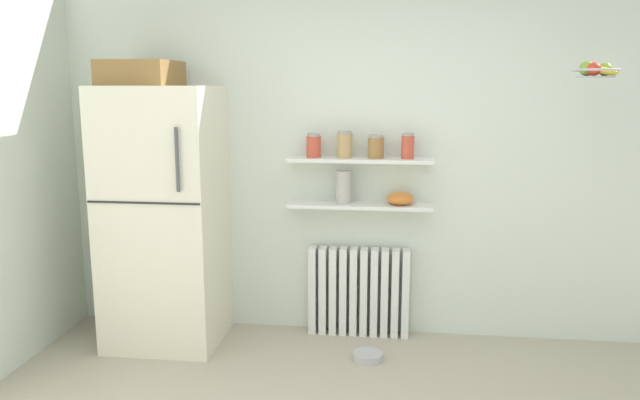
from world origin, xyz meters
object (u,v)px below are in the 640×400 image
at_px(radiator, 359,292).
at_px(storage_jar_1, 345,145).
at_px(storage_jar_0, 314,146).
at_px(vase, 344,187).
at_px(refrigerator, 164,212).
at_px(storage_jar_2, 376,147).
at_px(shelf_bowl, 400,198).
at_px(hanging_fruit_basket, 596,70).
at_px(storage_jar_3, 408,146).
at_px(pet_food_bowl, 368,356).

distance_m(radiator, storage_jar_1, 1.07).
relative_size(storage_jar_0, vase, 0.72).
bearing_deg(storage_jar_0, vase, 0.00).
relative_size(refrigerator, storage_jar_2, 12.10).
distance_m(storage_jar_0, vase, 0.36).
height_order(refrigerator, shelf_bowl, refrigerator).
bearing_deg(vase, storage_jar_0, 180.00).
relative_size(storage_jar_0, hanging_fruit_basket, 0.61).
relative_size(storage_jar_1, storage_jar_2, 1.15).
distance_m(storage_jar_0, hanging_fruit_basket, 1.83).
xyz_separation_m(radiator, storage_jar_1, (-0.11, -0.03, 1.07)).
bearing_deg(radiator, refrigerator, -169.04).
bearing_deg(storage_jar_0, refrigerator, -167.28).
xyz_separation_m(storage_jar_0, storage_jar_1, (0.22, -0.00, 0.01)).
height_order(storage_jar_0, storage_jar_2, storage_jar_0).
xyz_separation_m(radiator, hanging_fruit_basket, (1.40, -0.36, 1.55)).
bearing_deg(hanging_fruit_basket, vase, 167.56).
relative_size(vase, hanging_fruit_basket, 0.84).
height_order(storage_jar_1, storage_jar_3, storage_jar_1).
height_order(pet_food_bowl, hanging_fruit_basket, hanging_fruit_basket).
relative_size(radiator, storage_jar_3, 4.10).
relative_size(radiator, pet_food_bowl, 3.67).
distance_m(vase, pet_food_bowl, 1.16).
height_order(refrigerator, storage_jar_1, refrigerator).
xyz_separation_m(storage_jar_3, vase, (-0.44, 0.00, -0.29)).
height_order(storage_jar_0, storage_jar_1, storage_jar_1).
bearing_deg(storage_jar_0, hanging_fruit_basket, -10.96).
bearing_deg(storage_jar_3, shelf_bowl, 180.00).
distance_m(shelf_bowl, hanging_fruit_basket, 1.45).
xyz_separation_m(storage_jar_0, shelf_bowl, (0.60, 0.00, -0.36)).
distance_m(pet_food_bowl, hanging_fruit_basket, 2.27).
xyz_separation_m(storage_jar_2, pet_food_bowl, (-0.02, -0.40, -1.35)).
height_order(vase, pet_food_bowl, vase).
height_order(radiator, storage_jar_1, storage_jar_1).
distance_m(storage_jar_3, vase, 0.52).
distance_m(storage_jar_0, storage_jar_2, 0.43).
bearing_deg(vase, refrigerator, -169.41).
relative_size(radiator, storage_jar_2, 4.48).
bearing_deg(storage_jar_1, refrigerator, -169.45).
height_order(radiator, storage_jar_2, storage_jar_2).
relative_size(storage_jar_2, pet_food_bowl, 0.82).
distance_m(storage_jar_2, vase, 0.36).
height_order(vase, shelf_bowl, vase).
xyz_separation_m(radiator, shelf_bowl, (0.28, -0.03, 0.70)).
bearing_deg(pet_food_bowl, refrigerator, 173.27).
distance_m(refrigerator, hanging_fruit_basket, 2.90).
relative_size(shelf_bowl, hanging_fruit_basket, 0.70).
bearing_deg(refrigerator, storage_jar_2, 9.01).
relative_size(radiator, hanging_fruit_basket, 2.63).
xyz_separation_m(storage_jar_0, hanging_fruit_basket, (1.73, -0.33, 0.50)).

